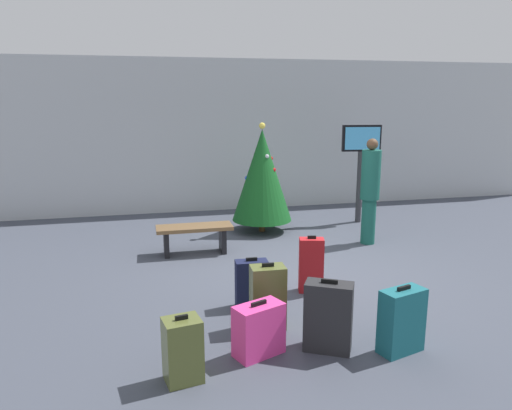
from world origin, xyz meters
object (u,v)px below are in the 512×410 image
at_px(suitcase_1, 268,297).
at_px(holiday_tree, 262,175).
at_px(suitcase_5, 183,350).
at_px(suitcase_0, 402,321).
at_px(flight_info_kiosk, 361,156).
at_px(waiting_bench, 195,233).
at_px(suitcase_2, 252,284).
at_px(suitcase_4, 259,330).
at_px(suitcase_6, 328,317).
at_px(suitcase_3, 311,265).
at_px(traveller_0, 370,189).

bearing_deg(suitcase_1, holiday_tree, 77.04).
bearing_deg(suitcase_5, suitcase_0, 0.47).
bearing_deg(suitcase_5, flight_info_kiosk, 51.11).
xyz_separation_m(flight_info_kiosk, suitcase_5, (-4.08, -5.06, -1.08)).
height_order(waiting_bench, suitcase_2, suitcase_2).
xyz_separation_m(suitcase_1, suitcase_4, (-0.24, -0.55, -0.10)).
distance_m(holiday_tree, suitcase_1, 4.14).
height_order(suitcase_0, suitcase_4, suitcase_0).
height_order(suitcase_4, suitcase_6, suitcase_6).
distance_m(suitcase_5, suitcase_6, 1.52).
height_order(flight_info_kiosk, waiting_bench, flight_info_kiosk).
xyz_separation_m(waiting_bench, suitcase_5, (-0.51, -3.71, -0.05)).
distance_m(suitcase_1, suitcase_5, 1.32).
bearing_deg(suitcase_3, suitcase_4, -126.52).
distance_m(waiting_bench, suitcase_5, 3.74).
relative_size(suitcase_1, suitcase_2, 1.20).
height_order(holiday_tree, waiting_bench, holiday_tree).
xyz_separation_m(flight_info_kiosk, traveller_0, (-0.49, -1.46, -0.39)).
height_order(suitcase_1, suitcase_4, suitcase_1).
bearing_deg(flight_info_kiosk, suitcase_5, -128.89).
xyz_separation_m(suitcase_4, suitcase_5, (-0.79, -0.29, 0.03)).
relative_size(waiting_bench, suitcase_0, 1.75).
bearing_deg(suitcase_4, suitcase_1, 66.75).
distance_m(waiting_bench, suitcase_1, 2.91).
xyz_separation_m(suitcase_3, suitcase_5, (-1.85, -1.73, -0.07)).
distance_m(holiday_tree, suitcase_2, 3.59).
bearing_deg(flight_info_kiosk, suitcase_6, -118.07).
xyz_separation_m(flight_info_kiosk, suitcase_6, (-2.58, -4.84, -1.02)).
relative_size(suitcase_0, suitcase_3, 0.92).
bearing_deg(flight_info_kiosk, holiday_tree, -173.35).
height_order(suitcase_1, suitcase_6, suitcase_6).
bearing_deg(suitcase_6, traveller_0, 58.26).
relative_size(suitcase_1, suitcase_3, 0.99).
bearing_deg(suitcase_6, suitcase_2, 113.40).
bearing_deg(suitcase_1, suitcase_4, -113.25).
height_order(holiday_tree, traveller_0, holiday_tree).
distance_m(suitcase_3, suitcase_4, 1.79).
bearing_deg(waiting_bench, suitcase_3, -55.83).
xyz_separation_m(waiting_bench, suitcase_1, (0.51, -2.87, 0.02)).
xyz_separation_m(suitcase_5, suitcase_6, (1.50, 0.22, 0.06)).
xyz_separation_m(flight_info_kiosk, suitcase_4, (-3.29, -4.77, -1.12)).
bearing_deg(suitcase_3, suitcase_5, -136.93).
distance_m(traveller_0, suitcase_5, 5.12).
height_order(holiday_tree, suitcase_3, holiday_tree).
bearing_deg(suitcase_0, traveller_0, 69.02).
distance_m(flight_info_kiosk, suitcase_4, 5.90).
bearing_deg(holiday_tree, suitcase_0, -86.63).
relative_size(suitcase_3, suitcase_6, 1.01).
height_order(traveller_0, suitcase_1, traveller_0).
bearing_deg(flight_info_kiosk, waiting_bench, -159.32).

